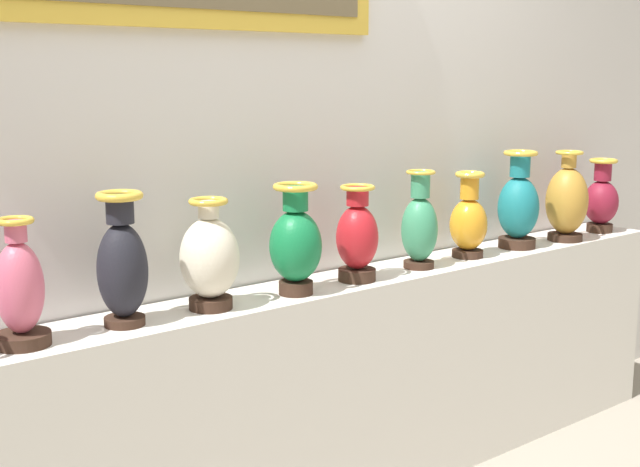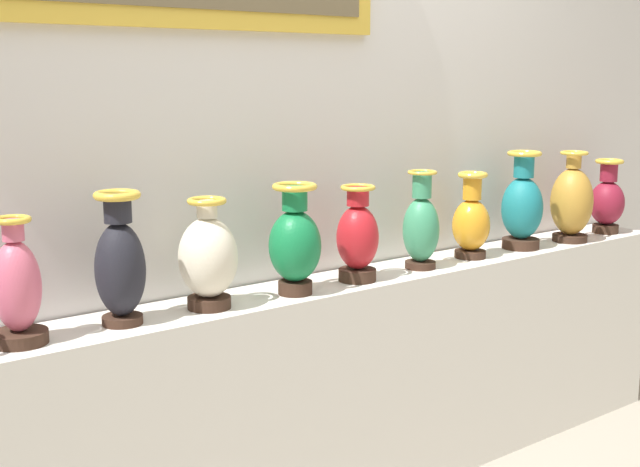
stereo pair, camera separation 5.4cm
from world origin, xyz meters
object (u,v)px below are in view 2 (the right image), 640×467
(vase_rose, at_px, (17,290))
(vase_amber, at_px, (471,221))
(vase_onyx, at_px, (120,264))
(vase_ivory, at_px, (208,258))
(vase_crimson, at_px, (358,238))
(vase_teal, at_px, (522,207))
(vase_emerald, at_px, (295,243))
(vase_burgundy, at_px, (607,200))
(vase_ochre, at_px, (572,202))
(vase_jade, at_px, (421,227))

(vase_rose, xyz_separation_m, vase_amber, (1.77, 0.00, -0.00))
(vase_onyx, height_order, vase_ivory, vase_onyx)
(vase_rose, distance_m, vase_crimson, 1.17)
(vase_teal, bearing_deg, vase_ivory, -179.88)
(vase_onyx, bearing_deg, vase_teal, -0.08)
(vase_emerald, xyz_separation_m, vase_burgundy, (1.76, 0.02, -0.02))
(vase_onyx, xyz_separation_m, vase_ochre, (2.07, -0.04, -0.01))
(vase_onyx, xyz_separation_m, vase_ivory, (0.29, -0.01, -0.02))
(vase_rose, xyz_separation_m, vase_burgundy, (2.66, -0.01, 0.00))
(vase_rose, height_order, vase_burgundy, vase_rose)
(vase_jade, relative_size, vase_teal, 0.90)
(vase_onyx, distance_m, vase_teal, 1.78)
(vase_crimson, bearing_deg, vase_amber, 1.62)
(vase_amber, relative_size, vase_teal, 0.84)
(vase_emerald, distance_m, vase_burgundy, 1.76)
(vase_amber, bearing_deg, vase_teal, -0.76)
(vase_jade, bearing_deg, vase_ivory, 179.65)
(vase_teal, bearing_deg, vase_amber, 179.24)
(vase_ivory, bearing_deg, vase_rose, 179.65)
(vase_onyx, relative_size, vase_emerald, 1.06)
(vase_ivory, xyz_separation_m, vase_ochre, (1.78, -0.03, 0.01))
(vase_emerald, bearing_deg, vase_jade, 1.73)
(vase_crimson, relative_size, vase_jade, 0.92)
(vase_rose, height_order, vase_ochre, vase_ochre)
(vase_emerald, xyz_separation_m, vase_ochre, (1.47, -0.01, -0.00))
(vase_ivory, height_order, vase_jade, vase_jade)
(vase_emerald, height_order, vase_jade, vase_emerald)
(vase_crimson, distance_m, vase_teal, 0.90)
(vase_rose, bearing_deg, vase_ochre, -0.81)
(vase_teal, distance_m, vase_burgundy, 0.59)
(vase_ivory, distance_m, vase_emerald, 0.31)
(vase_ivory, bearing_deg, vase_teal, 0.12)
(vase_rose, distance_m, vase_onyx, 0.30)
(vase_rose, relative_size, vase_teal, 0.86)
(vase_onyx, xyz_separation_m, vase_jade, (1.19, -0.01, -0.02))
(vase_emerald, bearing_deg, vase_amber, 2.00)
(vase_rose, height_order, vase_jade, vase_jade)
(vase_ivory, relative_size, vase_burgundy, 1.03)
(vase_amber, relative_size, vase_ochre, 0.87)
(vase_amber, xyz_separation_m, vase_teal, (0.30, -0.00, 0.03))
(vase_rose, distance_m, vase_teal, 2.07)
(vase_rose, xyz_separation_m, vase_onyx, (0.30, 0.00, 0.03))
(vase_rose, distance_m, vase_jade, 1.49)
(vase_onyx, relative_size, vase_teal, 0.96)
(vase_ivory, height_order, vase_teal, vase_teal)
(vase_rose, bearing_deg, vase_jade, -0.35)
(vase_rose, bearing_deg, vase_ivory, -0.35)
(vase_ivory, bearing_deg, vase_emerald, -4.29)
(vase_rose, bearing_deg, vase_onyx, 0.38)
(vase_emerald, height_order, vase_burgundy, vase_emerald)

